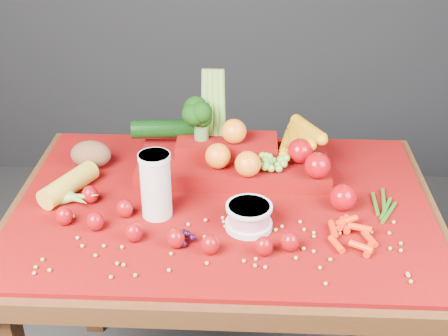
{
  "coord_description": "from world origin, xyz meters",
  "views": [
    {
      "loc": [
        0.06,
        -1.35,
        1.62
      ],
      "look_at": [
        0.0,
        0.02,
        0.85
      ],
      "focal_mm": 50.0,
      "sensor_mm": 36.0,
      "label": 1
    }
  ],
  "objects_px": {
    "table": "(224,236)",
    "milk_glass": "(156,183)",
    "produce_mound": "(239,153)",
    "yogurt_bowl": "(249,216)"
  },
  "relations": [
    {
      "from": "milk_glass",
      "to": "yogurt_bowl",
      "type": "relative_size",
      "value": 1.49
    },
    {
      "from": "table",
      "to": "produce_mound",
      "type": "xyz_separation_m",
      "value": [
        0.03,
        0.16,
        0.16
      ]
    },
    {
      "from": "yogurt_bowl",
      "to": "milk_glass",
      "type": "bearing_deg",
      "value": 168.69
    },
    {
      "from": "yogurt_bowl",
      "to": "table",
      "type": "bearing_deg",
      "value": 120.3
    },
    {
      "from": "milk_glass",
      "to": "produce_mound",
      "type": "bearing_deg",
      "value": 49.23
    },
    {
      "from": "milk_glass",
      "to": "yogurt_bowl",
      "type": "bearing_deg",
      "value": -11.31
    },
    {
      "from": "milk_glass",
      "to": "produce_mound",
      "type": "relative_size",
      "value": 0.28
    },
    {
      "from": "produce_mound",
      "to": "yogurt_bowl",
      "type": "bearing_deg",
      "value": -83.26
    },
    {
      "from": "table",
      "to": "milk_glass",
      "type": "distance_m",
      "value": 0.26
    },
    {
      "from": "table",
      "to": "milk_glass",
      "type": "relative_size",
      "value": 6.5
    }
  ]
}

